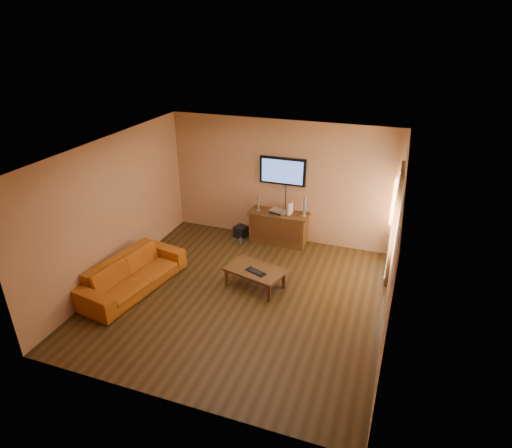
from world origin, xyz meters
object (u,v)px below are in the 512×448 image
at_px(speaker_right, 304,208).
at_px(media_console, 278,228).
at_px(coffee_table, 255,271).
at_px(keyboard, 256,272).
at_px(television, 283,171).
at_px(speaker_left, 258,204).
at_px(subwoofer, 241,232).
at_px(av_receiver, 278,212).
at_px(bottle, 240,242).
at_px(game_console, 290,209).
at_px(sofa, 132,269).

bearing_deg(speaker_right, media_console, -177.05).
relative_size(coffee_table, keyboard, 2.81).
xyz_separation_m(television, keyboard, (0.14, -2.16, -1.22)).
relative_size(speaker_left, subwoofer, 1.31).
bearing_deg(television, keyboard, -86.16).
distance_m(speaker_left, av_receiver, 0.47).
height_order(speaker_right, av_receiver, speaker_right).
distance_m(speaker_right, bottle, 1.60).
height_order(media_console, coffee_table, media_console).
relative_size(av_receiver, game_console, 1.48).
xyz_separation_m(television, subwoofer, (-0.89, -0.23, -1.48)).
bearing_deg(subwoofer, coffee_table, -43.57).
xyz_separation_m(television, speaker_right, (0.55, -0.18, -0.70)).
relative_size(sofa, keyboard, 5.06).
distance_m(av_receiver, game_console, 0.28).
bearing_deg(speaker_left, sofa, -120.51).
xyz_separation_m(sofa, speaker_left, (1.54, 2.62, 0.47)).
distance_m(speaker_left, bottle, 0.92).
distance_m(sofa, speaker_right, 3.73).
xyz_separation_m(sofa, av_receiver, (2.00, 2.61, 0.35)).
distance_m(media_console, av_receiver, 0.40).
distance_m(coffee_table, speaker_left, 1.99).
relative_size(subwoofer, bottle, 1.27).
relative_size(speaker_right, av_receiver, 1.16).
bearing_deg(coffee_table, game_console, 85.46).
height_order(speaker_left, keyboard, speaker_left).
bearing_deg(speaker_left, television, 26.59).
bearing_deg(subwoofer, keyboard, -43.79).
bearing_deg(speaker_left, coffee_table, -72.77).
bearing_deg(bottle, speaker_right, 19.35).
height_order(sofa, keyboard, sofa).
relative_size(av_receiver, subwoofer, 1.35).
distance_m(television, game_console, 0.83).
relative_size(media_console, sofa, 0.61).
bearing_deg(game_console, television, 157.20).
bearing_deg(av_receiver, media_console, 89.44).
xyz_separation_m(media_console, speaker_left, (-0.47, -0.03, 0.52)).
bearing_deg(speaker_right, bottle, -160.65).
bearing_deg(av_receiver, game_console, 29.05).
xyz_separation_m(coffee_table, av_receiver, (-0.11, 1.82, 0.43)).
distance_m(media_console, sofa, 3.32).
bearing_deg(television, av_receiver, -92.45).
bearing_deg(av_receiver, keyboard, -68.93).
distance_m(speaker_left, game_console, 0.72).
distance_m(media_console, television, 1.26).
distance_m(speaker_right, game_console, 0.31).
xyz_separation_m(av_receiver, game_console, (0.26, 0.06, 0.08)).
bearing_deg(coffee_table, bottle, 120.68).
bearing_deg(media_console, bottle, -150.16).
bearing_deg(keyboard, bottle, 120.27).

